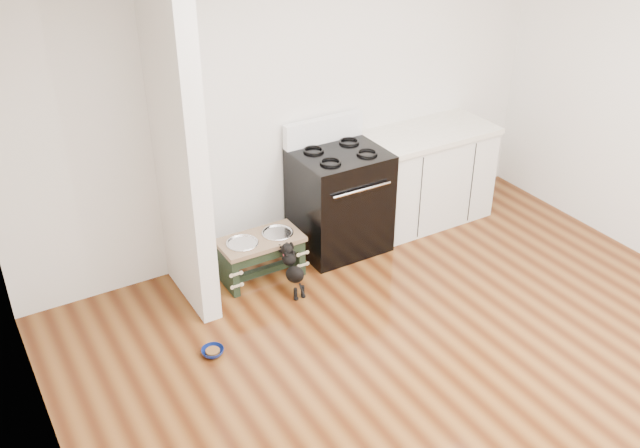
% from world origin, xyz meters
% --- Properties ---
extents(ground, '(5.00, 5.00, 0.00)m').
position_xyz_m(ground, '(0.00, 0.00, 0.00)').
color(ground, '#441F0C').
rests_on(ground, ground).
extents(room_shell, '(5.00, 5.00, 5.00)m').
position_xyz_m(room_shell, '(0.00, 0.00, 1.62)').
color(room_shell, silver).
rests_on(room_shell, ground).
extents(partition_wall, '(0.15, 0.80, 2.70)m').
position_xyz_m(partition_wall, '(-1.18, 2.10, 1.35)').
color(partition_wall, silver).
rests_on(partition_wall, ground).
extents(oven_range, '(0.76, 0.69, 1.14)m').
position_xyz_m(oven_range, '(0.25, 2.16, 0.48)').
color(oven_range, black).
rests_on(oven_range, ground).
extents(cabinet_run, '(1.24, 0.64, 0.91)m').
position_xyz_m(cabinet_run, '(1.23, 2.18, 0.45)').
color(cabinet_run, silver).
rests_on(cabinet_run, ground).
extents(dog_feeder, '(0.69, 0.37, 0.40)m').
position_xyz_m(dog_feeder, '(-0.58, 2.05, 0.27)').
color(dog_feeder, black).
rests_on(dog_feeder, ground).
extents(puppy, '(0.12, 0.36, 0.42)m').
position_xyz_m(puppy, '(-0.46, 1.73, 0.23)').
color(puppy, black).
rests_on(puppy, ground).
extents(floor_bowl, '(0.21, 0.21, 0.05)m').
position_xyz_m(floor_bowl, '(-1.34, 1.33, 0.03)').
color(floor_bowl, navy).
rests_on(floor_bowl, ground).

